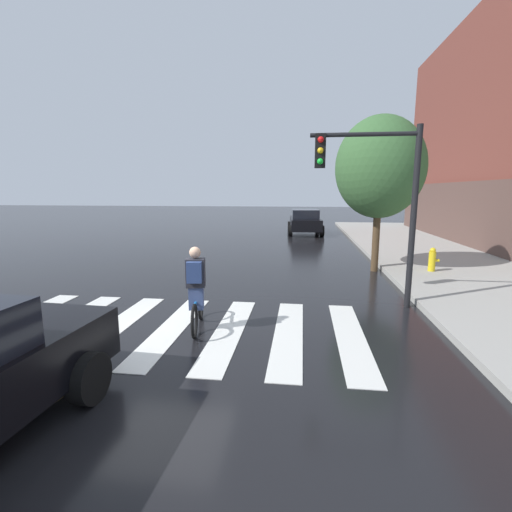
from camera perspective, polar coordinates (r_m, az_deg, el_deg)
ground_plane at (r=7.81m, az=-13.98°, el=-10.81°), size 120.00×120.00×0.00m
crosswalk_stripes at (r=7.75m, az=-12.92°, el=-10.86°), size 7.61×3.82×0.01m
manhole_cover at (r=6.06m, az=-30.47°, el=-18.25°), size 0.64×0.64×0.01m
sedan_mid at (r=24.07m, az=7.61°, el=5.38°), size 2.35×4.68×1.59m
cyclist at (r=7.31m, az=-9.27°, el=-5.11°), size 0.39×1.70×1.69m
traffic_light_near at (r=8.99m, az=18.44°, el=10.32°), size 2.47×0.28×4.20m
fire_hydrant at (r=13.30m, az=25.72°, el=-0.51°), size 0.33×0.22×0.78m
street_tree_near at (r=13.17m, az=18.71°, el=12.88°), size 2.92×2.92×5.20m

